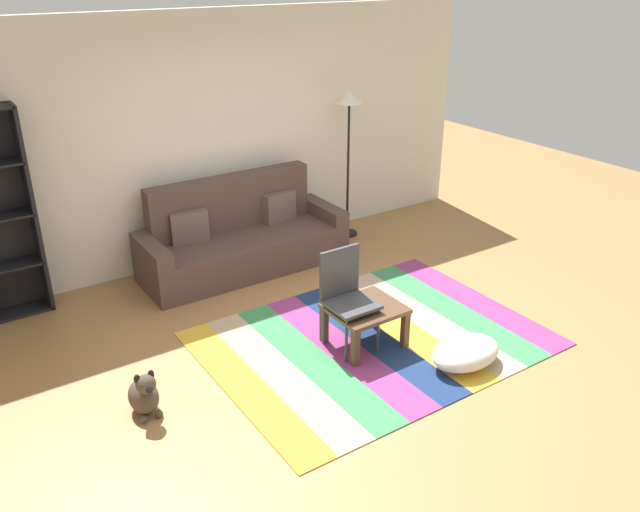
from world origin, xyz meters
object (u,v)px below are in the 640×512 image
object	(u,v)px
coffee_table	(365,314)
folding_chair	(345,291)
couch	(241,239)
standing_lamp	(349,116)
dog	(144,395)
tv_remote	(364,307)
pouf	(466,352)

from	to	relation	value
coffee_table	folding_chair	world-z (taller)	folding_chair
couch	standing_lamp	distance (m)	1.92
couch	standing_lamp	size ratio (longest dim) A/B	1.27
dog	tv_remote	world-z (taller)	tv_remote
folding_chair	coffee_table	bearing A→B (deg)	13.49
dog	standing_lamp	size ratio (longest dim) A/B	0.22
coffee_table	pouf	xyz separation A→B (m)	(0.51, -0.74, -0.19)
pouf	folding_chair	bearing A→B (deg)	127.35
couch	folding_chair	bearing A→B (deg)	-89.48
pouf	standing_lamp	xyz separation A→B (m)	(0.87, 2.90, 1.35)
pouf	couch	bearing A→B (deg)	103.40
tv_remote	folding_chair	xyz separation A→B (m)	(-0.12, 0.12, 0.14)
standing_lamp	pouf	bearing A→B (deg)	-106.64
coffee_table	tv_remote	bearing A→B (deg)	-138.34
pouf	coffee_table	bearing A→B (deg)	124.51
coffee_table	dog	xyz separation A→B (m)	(-1.96, 0.16, -0.15)
standing_lamp	tv_remote	bearing A→B (deg)	-122.62
coffee_table	tv_remote	size ratio (longest dim) A/B	4.16
dog	tv_remote	size ratio (longest dim) A/B	2.65
couch	tv_remote	world-z (taller)	couch
dog	folding_chair	size ratio (longest dim) A/B	0.44
dog	coffee_table	bearing A→B (deg)	-4.55
dog	folding_chair	xyz separation A→B (m)	(1.82, -0.05, 0.37)
couch	tv_remote	distance (m)	2.06
couch	pouf	xyz separation A→B (m)	(0.66, -2.78, -0.21)
couch	dog	bearing A→B (deg)	-133.75
dog	folding_chair	distance (m)	1.86
couch	standing_lamp	xyz separation A→B (m)	(1.53, 0.12, 1.14)
folding_chair	tv_remote	bearing A→B (deg)	4.97
couch	folding_chair	xyz separation A→B (m)	(0.02, -1.94, 0.20)
pouf	tv_remote	size ratio (longest dim) A/B	4.32
couch	pouf	world-z (taller)	couch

